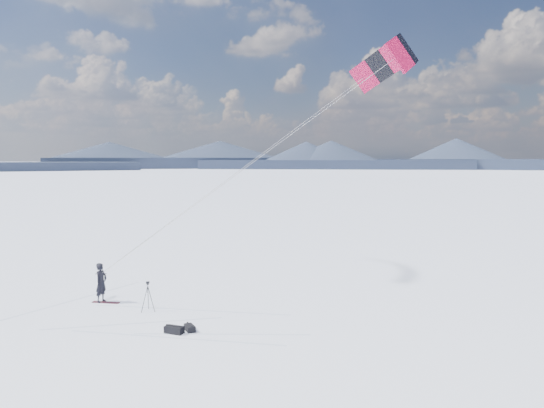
% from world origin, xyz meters
% --- Properties ---
extents(ground, '(1800.00, 1800.00, 0.00)m').
position_xyz_m(ground, '(0.00, 0.00, 0.00)').
color(ground, white).
extents(horizon_hills, '(704.47, 706.88, 9.52)m').
position_xyz_m(horizon_hills, '(0.00, 0.00, 4.05)').
color(horizon_hills, '#192432').
rests_on(horizon_hills, ground).
extents(snow_tracks, '(13.93, 10.25, 0.01)m').
position_xyz_m(snow_tracks, '(-1.44, -0.32, 0.00)').
color(snow_tracks, '#B1BDD1').
rests_on(snow_tracks, ground).
extents(snowkiter, '(0.54, 0.74, 1.90)m').
position_xyz_m(snowkiter, '(-2.65, 2.05, 0.00)').
color(snowkiter, black).
rests_on(snowkiter, ground).
extents(snowboard, '(1.35, 0.30, 0.04)m').
position_xyz_m(snowboard, '(-2.38, 1.96, 0.02)').
color(snowboard, maroon).
rests_on(snowboard, ground).
extents(tripod, '(0.59, 0.63, 1.37)m').
position_xyz_m(tripod, '(0.23, 1.07, 0.88)').
color(tripod, black).
rests_on(tripod, ground).
extents(gear_bag_a, '(0.80, 0.47, 0.34)m').
position_xyz_m(gear_bag_a, '(2.56, -1.54, 0.15)').
color(gear_bag_a, black).
rests_on(gear_bag_a, ground).
extents(gear_bag_b, '(0.64, 0.69, 0.29)m').
position_xyz_m(gear_bag_b, '(3.05, -1.14, 0.13)').
color(gear_bag_b, black).
rests_on(gear_bag_b, ground).
extents(power_kite, '(14.94, 7.16, 11.33)m').
position_xyz_m(power_kite, '(10.79, 5.86, 11.65)').
color(power_kite, '#C0113F').
rests_on(power_kite, ground).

